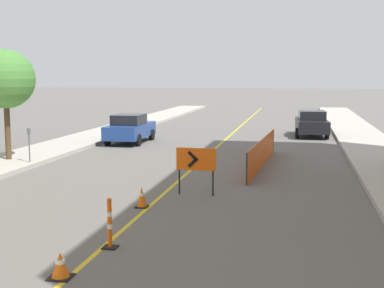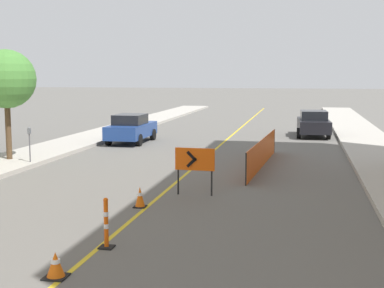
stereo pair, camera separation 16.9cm
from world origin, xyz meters
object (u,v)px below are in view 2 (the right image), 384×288
(delineator_post_rear, at_px, (106,226))
(traffic_cone_third, at_px, (56,265))
(traffic_cone_fourth, at_px, (140,197))
(parking_meter_far_curb, at_px, (29,137))
(street_tree_left_near, at_px, (6,79))
(parked_car_curb_near, at_px, (131,128))
(arrow_barricade_primary, at_px, (195,161))
(parked_car_curb_mid, at_px, (313,123))

(delineator_post_rear, bearing_deg, traffic_cone_third, -99.61)
(traffic_cone_third, height_order, traffic_cone_fourth, traffic_cone_fourth)
(parking_meter_far_curb, bearing_deg, traffic_cone_third, -59.48)
(traffic_cone_third, xyz_separation_m, parking_meter_far_curb, (-6.55, 11.11, 0.95))
(traffic_cone_third, relative_size, street_tree_left_near, 0.11)
(parked_car_curb_near, xyz_separation_m, street_tree_left_near, (-2.94, -7.65, 2.76))
(arrow_barricade_primary, bearing_deg, street_tree_left_near, 156.22)
(arrow_barricade_primary, xyz_separation_m, parked_car_curb_mid, (3.91, 17.12, -0.28))
(traffic_cone_fourth, relative_size, parked_car_curb_mid, 0.14)
(parking_meter_far_curb, bearing_deg, street_tree_left_near, 156.63)
(parked_car_curb_near, bearing_deg, street_tree_left_near, -111.42)
(parked_car_curb_mid, bearing_deg, parking_meter_far_curb, -134.15)
(parked_car_curb_near, xyz_separation_m, parking_meter_far_curb, (-1.68, -8.19, 0.40))
(parked_car_curb_mid, bearing_deg, traffic_cone_third, -104.74)
(traffic_cone_fourth, bearing_deg, delineator_post_rear, -84.30)
(traffic_cone_fourth, bearing_deg, parking_meter_far_curb, 138.91)
(delineator_post_rear, xyz_separation_m, parking_meter_far_curb, (-6.86, 9.28, 0.71))
(delineator_post_rear, bearing_deg, parking_meter_far_curb, 126.45)
(traffic_cone_fourth, distance_m, arrow_barricade_primary, 2.34)
(delineator_post_rear, height_order, arrow_barricade_primary, arrow_barricade_primary)
(arrow_barricade_primary, height_order, parking_meter_far_curb, parking_meter_far_curb)
(traffic_cone_fourth, xyz_separation_m, street_tree_left_near, (-7.76, 6.21, 3.27))
(traffic_cone_fourth, bearing_deg, parked_car_curb_mid, 74.85)
(traffic_cone_third, height_order, delineator_post_rear, delineator_post_rear)
(street_tree_left_near, bearing_deg, delineator_post_rear, -50.44)
(arrow_barricade_primary, height_order, parked_car_curb_mid, parked_car_curb_mid)
(delineator_post_rear, distance_m, parked_car_curb_mid, 23.08)
(parking_meter_far_curb, bearing_deg, parked_car_curb_near, 78.42)
(traffic_cone_third, distance_m, parking_meter_far_curb, 12.93)
(parked_car_curb_near, bearing_deg, parked_car_curb_mid, 26.78)
(parking_meter_far_curb, height_order, street_tree_left_near, street_tree_left_near)
(parked_car_curb_mid, xyz_separation_m, street_tree_left_near, (-12.89, -12.75, 2.76))
(traffic_cone_third, distance_m, delineator_post_rear, 1.86)
(street_tree_left_near, bearing_deg, arrow_barricade_primary, -25.96)
(parked_car_curb_mid, distance_m, parking_meter_far_curb, 17.67)
(parked_car_curb_near, distance_m, parking_meter_far_curb, 8.37)
(traffic_cone_fourth, distance_m, parked_car_curb_near, 14.68)
(traffic_cone_fourth, bearing_deg, arrow_barricade_primary, 56.36)
(delineator_post_rear, bearing_deg, parked_car_curb_near, 106.50)
(arrow_barricade_primary, bearing_deg, parking_meter_far_curb, 155.81)
(traffic_cone_fourth, height_order, arrow_barricade_primary, arrow_barricade_primary)
(delineator_post_rear, height_order, parked_car_curb_mid, parked_car_curb_mid)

